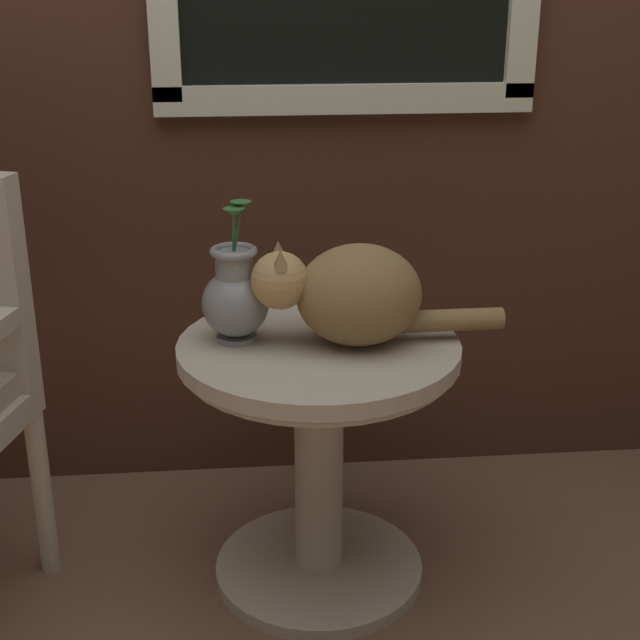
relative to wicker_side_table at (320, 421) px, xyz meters
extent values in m
plane|color=brown|center=(-0.16, -0.21, -0.40)|extent=(6.00, 6.00, 0.00)
cube|color=beige|center=(0.11, 0.48, 0.62)|extent=(0.93, 0.03, 0.07)
cylinder|color=#B2A893|center=(0.00, 0.00, -0.38)|extent=(0.48, 0.48, 0.03)
cylinder|color=#B2A893|center=(0.00, 0.00, -0.11)|extent=(0.11, 0.11, 0.52)
cylinder|color=#B2A893|center=(0.00, 0.00, 0.17)|extent=(0.60, 0.60, 0.03)
torus|color=#B2A893|center=(0.00, 0.00, 0.14)|extent=(0.58, 0.58, 0.02)
cylinder|color=#B2A893|center=(-0.63, 0.08, -0.19)|extent=(0.04, 0.04, 0.41)
ellipsoid|color=olive|center=(0.08, -0.01, 0.29)|extent=(0.26, 0.22, 0.21)
sphere|color=tan|center=(-0.08, -0.01, 0.33)|extent=(0.12, 0.12, 0.12)
cone|color=olive|center=(-0.08, 0.02, 0.38)|extent=(0.04, 0.04, 0.04)
cone|color=olive|center=(-0.08, -0.05, 0.38)|extent=(0.04, 0.04, 0.04)
cylinder|color=olive|center=(0.27, -0.01, 0.23)|extent=(0.24, 0.05, 0.05)
cylinder|color=gray|center=(-0.17, 0.03, 0.19)|extent=(0.08, 0.08, 0.01)
ellipsoid|color=gray|center=(-0.17, 0.03, 0.27)|extent=(0.14, 0.14, 0.14)
cylinder|color=gray|center=(-0.17, 0.03, 0.35)|extent=(0.08, 0.08, 0.06)
torus|color=gray|center=(-0.17, 0.03, 0.38)|extent=(0.10, 0.10, 0.02)
cylinder|color=#2D662D|center=(-0.17, 0.02, 0.43)|extent=(0.01, 0.02, 0.09)
cone|color=#2D662D|center=(-0.17, 0.01, 0.47)|extent=(0.04, 0.04, 0.02)
cylinder|color=#2D662D|center=(-0.16, 0.03, 0.43)|extent=(0.02, 0.02, 0.09)
cone|color=#2D662D|center=(-0.16, 0.04, 0.48)|extent=(0.04, 0.04, 0.02)
camera|label=1|loc=(-0.17, -1.79, 0.93)|focal=51.72mm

